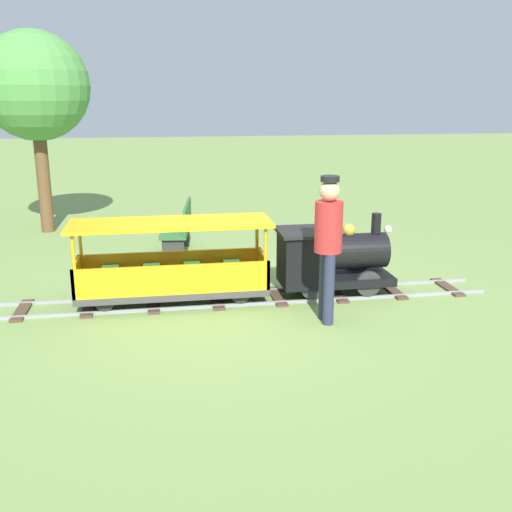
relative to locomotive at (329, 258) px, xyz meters
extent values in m
plane|color=#75934C|center=(0.00, -1.06, -0.48)|extent=(60.00, 60.00, 0.00)
cube|color=gray|center=(-0.23, -1.04, -0.46)|extent=(0.03, 6.05, 0.04)
cube|color=gray|center=(0.23, -1.04, -0.46)|extent=(0.03, 6.05, 0.04)
cube|color=#4C3828|center=(0.00, -3.68, -0.47)|extent=(0.71, 0.14, 0.03)
cube|color=#4C3828|center=(0.00, -2.93, -0.47)|extent=(0.71, 0.14, 0.03)
cube|color=#4C3828|center=(0.00, -2.17, -0.47)|extent=(0.71, 0.14, 0.03)
cube|color=#4C3828|center=(0.00, -1.42, -0.47)|extent=(0.71, 0.14, 0.03)
cube|color=#4C3828|center=(0.00, -0.66, -0.47)|extent=(0.71, 0.14, 0.03)
cube|color=#4C3828|center=(0.00, 0.10, -0.47)|extent=(0.71, 0.14, 0.03)
cube|color=#4C3828|center=(0.00, 0.85, -0.47)|extent=(0.71, 0.14, 0.03)
cube|color=#4C3828|center=(0.00, 1.61, -0.47)|extent=(0.71, 0.14, 0.03)
cube|color=black|center=(0.00, 0.09, -0.27)|extent=(0.59, 1.40, 0.10)
cylinder|color=black|center=(0.00, 0.29, 0.08)|extent=(0.44, 0.85, 0.44)
cylinder|color=#B7932D|center=(0.00, 0.71, 0.08)|extent=(0.37, 0.02, 0.37)
cylinder|color=black|center=(0.00, 0.58, 0.42)|extent=(0.12, 0.12, 0.25)
sphere|color=#B7932D|center=(0.00, 0.24, 0.35)|extent=(0.16, 0.16, 0.16)
cube|color=black|center=(0.00, -0.39, 0.05)|extent=(0.59, 0.45, 0.55)
cube|color=black|center=(0.00, -0.39, 0.35)|extent=(0.67, 0.53, 0.04)
sphere|color=#F2EAB2|center=(0.00, 0.74, 0.34)|extent=(0.10, 0.10, 0.10)
cylinder|color=#2D2D2D|center=(-0.23, 0.44, -0.28)|extent=(0.05, 0.32, 0.32)
cylinder|color=#2D2D2D|center=(0.23, 0.44, -0.28)|extent=(0.05, 0.32, 0.32)
cylinder|color=#2D2D2D|center=(-0.23, -0.26, -0.28)|extent=(0.05, 0.32, 0.32)
cylinder|color=#2D2D2D|center=(0.23, -0.26, -0.28)|extent=(0.05, 0.32, 0.32)
cube|color=#3F3F3F|center=(0.00, -1.94, -0.30)|extent=(0.67, 2.25, 0.08)
cube|color=orange|center=(-0.31, -1.94, -0.09)|extent=(0.04, 2.25, 0.35)
cube|color=orange|center=(0.31, -1.94, -0.09)|extent=(0.04, 2.25, 0.35)
cube|color=orange|center=(0.00, -0.83, -0.09)|extent=(0.67, 0.04, 0.35)
cube|color=orange|center=(0.00, -3.04, -0.09)|extent=(0.67, 0.04, 0.35)
cylinder|color=orange|center=(-0.30, -0.86, 0.11)|extent=(0.04, 0.04, 0.75)
cylinder|color=orange|center=(0.30, -0.86, 0.11)|extent=(0.04, 0.04, 0.75)
cylinder|color=orange|center=(-0.30, -3.01, 0.11)|extent=(0.04, 0.04, 0.75)
cylinder|color=orange|center=(0.30, -3.01, 0.11)|extent=(0.04, 0.04, 0.75)
cube|color=orange|center=(0.00, -1.94, 0.51)|extent=(0.77, 2.35, 0.04)
cube|color=#2D6B33|center=(0.00, -2.67, -0.14)|extent=(0.51, 0.20, 0.24)
cube|color=#2D6B33|center=(0.00, -2.18, -0.14)|extent=(0.51, 0.20, 0.24)
cube|color=#2D6B33|center=(0.00, -1.69, -0.14)|extent=(0.51, 0.20, 0.24)
cube|color=#2D6B33|center=(0.00, -1.21, -0.14)|extent=(0.51, 0.20, 0.24)
cylinder|color=#262626|center=(-0.23, -1.15, -0.32)|extent=(0.04, 0.24, 0.24)
cylinder|color=#262626|center=(0.23, -1.15, -0.32)|extent=(0.04, 0.24, 0.24)
cylinder|color=#262626|center=(-0.23, -2.73, -0.32)|extent=(0.04, 0.24, 0.24)
cylinder|color=#262626|center=(0.23, -2.73, -0.32)|extent=(0.04, 0.24, 0.24)
cylinder|color=#282D47|center=(0.76, -0.28, -0.08)|extent=(0.12, 0.12, 0.80)
cylinder|color=#282D47|center=(0.94, -0.28, -0.08)|extent=(0.12, 0.12, 0.80)
cylinder|color=#B22828|center=(0.85, -0.28, 0.59)|extent=(0.30, 0.30, 0.55)
sphere|color=tan|center=(0.85, -0.28, 0.98)|extent=(0.22, 0.22, 0.22)
cylinder|color=black|center=(0.85, -0.28, 1.11)|extent=(0.20, 0.20, 0.06)
cube|color=#2D6B33|center=(-2.26, -1.82, -0.06)|extent=(1.34, 0.55, 0.06)
cube|color=#2D6B33|center=(-2.24, -1.64, 0.14)|extent=(1.30, 0.19, 0.40)
cube|color=#333333|center=(-1.69, -1.88, -0.27)|extent=(0.12, 0.33, 0.42)
cube|color=#333333|center=(-2.83, -1.75, -0.27)|extent=(0.12, 0.33, 0.42)
cylinder|color=brown|center=(-4.32, -4.11, 0.48)|extent=(0.23, 0.23, 1.93)
sphere|color=#4C8E42|center=(-4.32, -4.11, 2.11)|extent=(1.89, 1.89, 1.89)
camera|label=1|loc=(6.78, -2.05, 1.95)|focal=41.23mm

